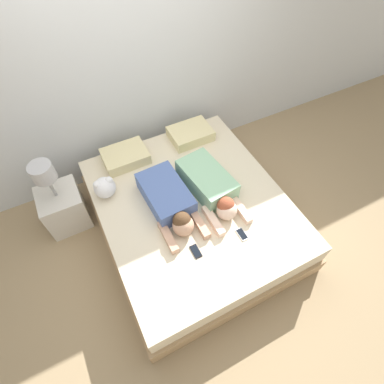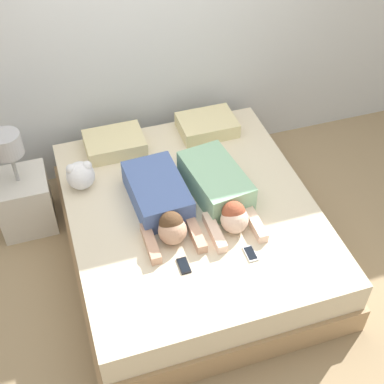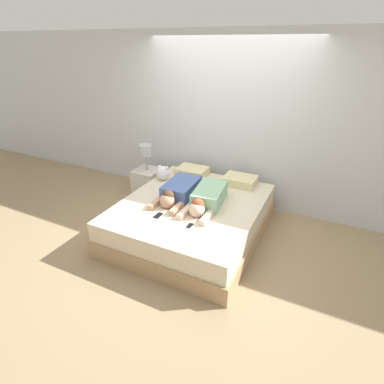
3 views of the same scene
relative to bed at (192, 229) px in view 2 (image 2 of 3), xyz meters
name	(u,v)px [view 2 (image 2 of 3)]	position (x,y,z in m)	size (l,w,h in m)	color
ground_plane	(192,250)	(0.00, 0.00, -0.24)	(12.00, 12.00, 0.00)	#9E8460
wall_back	(145,29)	(0.00, 1.21, 1.06)	(12.00, 0.06, 2.60)	silver
bed	(192,229)	(0.00, 0.00, 0.00)	(1.83, 2.12, 0.49)	tan
pillow_head_left	(115,143)	(-0.40, 0.82, 0.31)	(0.47, 0.35, 0.12)	beige
pillow_head_right	(207,125)	(0.40, 0.82, 0.31)	(0.47, 0.35, 0.12)	beige
person_left	(161,201)	(-0.22, 0.03, 0.35)	(0.40, 0.88, 0.23)	#4C66A5
person_right	(220,190)	(0.21, 0.00, 0.36)	(0.43, 0.91, 0.23)	#8CBF99
cell_phone_left	(184,266)	(-0.22, -0.50, 0.25)	(0.07, 0.13, 0.01)	black
cell_phone_right	(250,253)	(0.24, -0.54, 0.25)	(0.07, 0.13, 0.01)	silver
plush_toy	(80,175)	(-0.73, 0.47, 0.36)	(0.22, 0.22, 0.23)	white
nightstand	(23,197)	(-1.19, 0.70, 0.05)	(0.42, 0.42, 0.92)	beige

